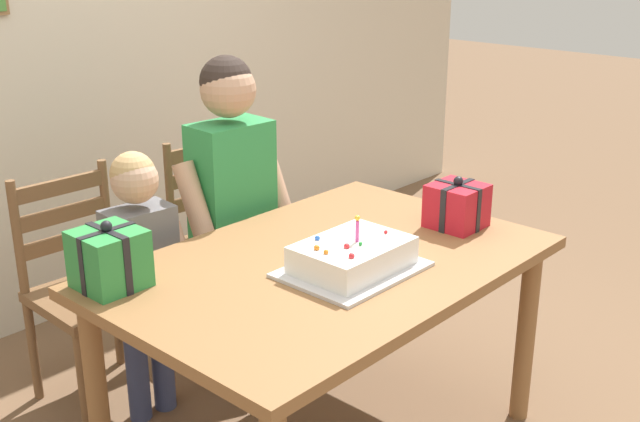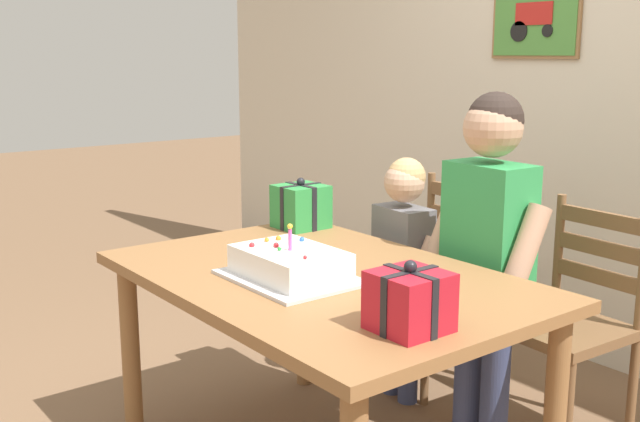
# 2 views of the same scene
# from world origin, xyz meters

# --- Properties ---
(back_wall) EXTENTS (6.40, 0.11, 2.60)m
(back_wall) POSITION_xyz_m (-0.00, 1.70, 1.30)
(back_wall) COLOR beige
(back_wall) RESTS_ON ground
(dining_table) EXTENTS (1.48, 0.99, 0.75)m
(dining_table) POSITION_xyz_m (0.00, 0.00, 0.65)
(dining_table) COLOR olive
(dining_table) RESTS_ON ground
(birthday_cake) EXTENTS (0.44, 0.34, 0.19)m
(birthday_cake) POSITION_xyz_m (-0.01, -0.12, 0.79)
(birthday_cake) COLOR silver
(birthday_cake) RESTS_ON dining_table
(gift_box_red_large) EXTENTS (0.19, 0.19, 0.20)m
(gift_box_red_large) POSITION_xyz_m (0.56, -0.14, 0.83)
(gift_box_red_large) COLOR red
(gift_box_red_large) RESTS_ON dining_table
(gift_box_beside_cake) EXTENTS (0.19, 0.20, 0.22)m
(gift_box_beside_cake) POSITION_xyz_m (-0.60, 0.36, 0.84)
(gift_box_beside_cake) COLOR #2D8E42
(gift_box_beside_cake) RESTS_ON dining_table
(chair_left) EXTENTS (0.43, 0.43, 0.92)m
(chair_left) POSITION_xyz_m (-0.35, 0.93, 0.47)
(chair_left) COLOR brown
(chair_left) RESTS_ON ground
(chair_right) EXTENTS (0.45, 0.45, 0.92)m
(chair_right) POSITION_xyz_m (0.36, 0.93, 0.47)
(chair_right) COLOR brown
(chair_right) RESTS_ON ground
(child_older) EXTENTS (0.49, 0.28, 1.34)m
(child_older) POSITION_xyz_m (0.16, 0.65, 0.82)
(child_older) COLOR #38426B
(child_older) RESTS_ON ground
(child_younger) EXTENTS (0.39, 0.23, 1.05)m
(child_younger) POSITION_xyz_m (-0.29, 0.66, 0.64)
(child_younger) COLOR #38426B
(child_younger) RESTS_ON ground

